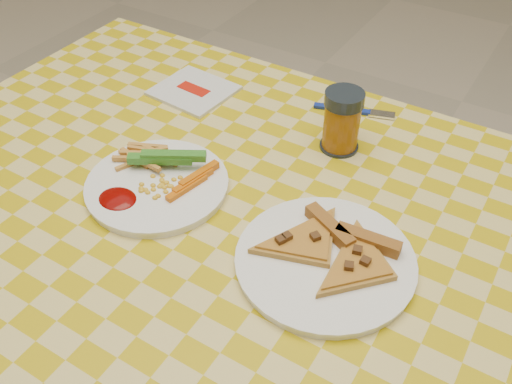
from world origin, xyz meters
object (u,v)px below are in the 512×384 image
plate_right (325,262)px  plate_left (157,186)px  drink_glass (342,122)px  table (243,252)px

plate_right → plate_left: bearing=179.1°
plate_right → drink_glass: size_ratio=2.24×
drink_glass → plate_left: bearing=-128.3°
table → plate_right: bearing=-6.7°
table → plate_right: plate_right is taller
drink_glass → table: bearing=-101.1°
drink_glass → plate_right: bearing=-68.8°
table → plate_right: 0.17m
plate_right → drink_glass: bearing=111.2°
table → plate_left: (-0.15, -0.01, 0.08)m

